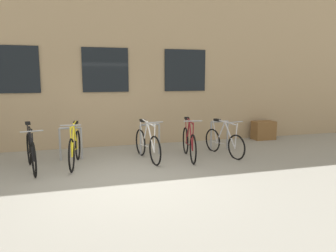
{
  "coord_description": "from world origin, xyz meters",
  "views": [
    {
      "loc": [
        -0.82,
        -6.06,
        2.04
      ],
      "look_at": [
        1.4,
        1.6,
        0.79
      ],
      "focal_mm": 33.69,
      "sensor_mm": 36.0,
      "label": 1
    }
  ],
  "objects_px": {
    "bicycle_white": "(147,144)",
    "bicycle_black": "(31,152)",
    "bicycle_yellow": "(75,148)",
    "planter_box": "(263,130)",
    "bicycle_silver": "(224,141)",
    "bicycle_maroon": "(189,143)"
  },
  "relations": [
    {
      "from": "bicycle_silver",
      "to": "bicycle_white",
      "type": "bearing_deg",
      "value": 177.41
    },
    {
      "from": "bicycle_yellow",
      "to": "planter_box",
      "type": "height_order",
      "value": "bicycle_yellow"
    },
    {
      "from": "bicycle_maroon",
      "to": "bicycle_yellow",
      "type": "height_order",
      "value": "bicycle_maroon"
    },
    {
      "from": "bicycle_black",
      "to": "bicycle_yellow",
      "type": "height_order",
      "value": "bicycle_black"
    },
    {
      "from": "bicycle_white",
      "to": "bicycle_black",
      "type": "distance_m",
      "value": 2.65
    },
    {
      "from": "bicycle_silver",
      "to": "bicycle_yellow",
      "type": "height_order",
      "value": "bicycle_yellow"
    },
    {
      "from": "bicycle_maroon",
      "to": "bicycle_yellow",
      "type": "bearing_deg",
      "value": 176.93
    },
    {
      "from": "bicycle_silver",
      "to": "planter_box",
      "type": "height_order",
      "value": "bicycle_silver"
    },
    {
      "from": "bicycle_white",
      "to": "bicycle_yellow",
      "type": "bearing_deg",
      "value": 179.45
    },
    {
      "from": "bicycle_maroon",
      "to": "planter_box",
      "type": "distance_m",
      "value": 3.55
    },
    {
      "from": "bicycle_maroon",
      "to": "bicycle_black",
      "type": "height_order",
      "value": "bicycle_black"
    },
    {
      "from": "bicycle_white",
      "to": "planter_box",
      "type": "xyz_separation_m",
      "value": [
        4.22,
        1.45,
        -0.09
      ]
    },
    {
      "from": "bicycle_black",
      "to": "bicycle_maroon",
      "type": "bearing_deg",
      "value": -0.13
    },
    {
      "from": "bicycle_white",
      "to": "planter_box",
      "type": "height_order",
      "value": "bicycle_white"
    },
    {
      "from": "bicycle_maroon",
      "to": "bicycle_white",
      "type": "xyz_separation_m",
      "value": [
        -1.05,
        0.13,
        -0.01
      ]
    },
    {
      "from": "bicycle_maroon",
      "to": "bicycle_silver",
      "type": "distance_m",
      "value": 0.99
    },
    {
      "from": "bicycle_yellow",
      "to": "planter_box",
      "type": "distance_m",
      "value": 6.11
    },
    {
      "from": "bicycle_white",
      "to": "bicycle_yellow",
      "type": "xyz_separation_m",
      "value": [
        -1.72,
        0.02,
        0.02
      ]
    },
    {
      "from": "bicycle_maroon",
      "to": "bicycle_white",
      "type": "distance_m",
      "value": 1.06
    },
    {
      "from": "bicycle_black",
      "to": "planter_box",
      "type": "relative_size",
      "value": 2.54
    },
    {
      "from": "bicycle_maroon",
      "to": "bicycle_black",
      "type": "distance_m",
      "value": 3.69
    },
    {
      "from": "bicycle_yellow",
      "to": "planter_box",
      "type": "bearing_deg",
      "value": 13.61
    }
  ]
}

